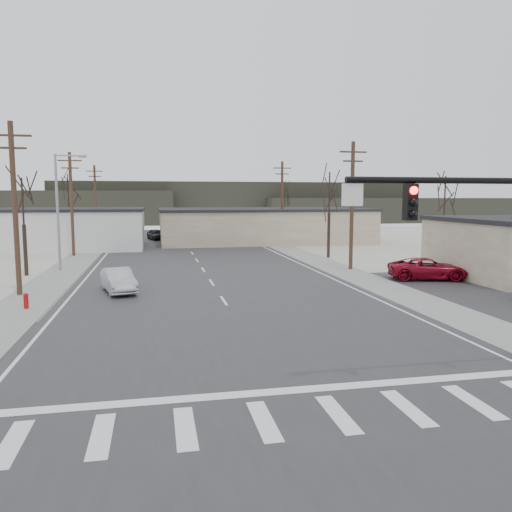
{
  "coord_description": "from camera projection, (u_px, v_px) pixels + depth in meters",
  "views": [
    {
      "loc": [
        -3.61,
        -18.9,
        5.74
      ],
      "look_at": [
        1.64,
        7.08,
        2.6
      ],
      "focal_mm": 35.0,
      "sensor_mm": 36.0,
      "label": 1
    }
  ],
  "objects": [
    {
      "name": "upole_left_b",
      "position": [
        15.0,
        206.0,
        28.59
      ],
      "size": [
        2.2,
        0.3,
        10.0
      ],
      "color": "#4C3223",
      "rests_on": "ground"
    },
    {
      "name": "sedan_crossing",
      "position": [
        118.0,
        280.0,
        30.0
      ],
      "size": [
        2.54,
        4.55,
        1.42
      ],
      "primitive_type": "imported",
      "rotation": [
        0.0,
        0.0,
        0.25
      ],
      "color": "#A4AAAF",
      "rests_on": "main_road"
    },
    {
      "name": "cross_road",
      "position": [
        251.0,
        342.0,
        19.78
      ],
      "size": [
        90.0,
        10.0,
        0.04
      ],
      "primitive_type": "cube",
      "color": "#2A292C",
      "rests_on": "ground"
    },
    {
      "name": "tree_left_near",
      "position": [
        23.0,
        204.0,
        36.08
      ],
      "size": [
        3.3,
        3.3,
        7.35
      ],
      "color": "#30231D",
      "rests_on": "ground"
    },
    {
      "name": "fire_hydrant",
      "position": [
        26.0,
        301.0,
        25.51
      ],
      "size": [
        0.24,
        0.24,
        0.87
      ],
      "color": "#A50C0C",
      "rests_on": "ground"
    },
    {
      "name": "main_road",
      "position": [
        210.0,
        280.0,
        34.38
      ],
      "size": [
        18.0,
        110.0,
        0.05
      ],
      "primitive_type": "cube",
      "color": "#2A292C",
      "rests_on": "ground"
    },
    {
      "name": "tree_right_mid",
      "position": [
        329.0,
        195.0,
        46.85
      ],
      "size": [
        3.74,
        3.74,
        8.33
      ],
      "color": "#30231D",
      "rests_on": "ground"
    },
    {
      "name": "hill_center",
      "position": [
        237.0,
        202.0,
        115.65
      ],
      "size": [
        80.0,
        18.0,
        9.0
      ],
      "primitive_type": "cube",
      "color": "#333026",
      "rests_on": "ground"
    },
    {
      "name": "sidewalk_right",
      "position": [
        331.0,
        266.0,
        41.33
      ],
      "size": [
        3.0,
        90.0,
        0.06
      ],
      "primitive_type": "cube",
      "color": "gray",
      "rests_on": "ground"
    },
    {
      "name": "car_far_b",
      "position": [
        156.0,
        234.0,
        66.81
      ],
      "size": [
        2.84,
        4.54,
        1.44
      ],
      "primitive_type": "imported",
      "rotation": [
        0.0,
        0.0,
        0.29
      ],
      "color": "black",
      "rests_on": "main_road"
    },
    {
      "name": "building_right_far",
      "position": [
        263.0,
        225.0,
        64.32
      ],
      "size": [
        26.3,
        14.3,
        4.3
      ],
      "color": "beige",
      "rests_on": "ground"
    },
    {
      "name": "ground",
      "position": [
        251.0,
        342.0,
        19.78
      ],
      "size": [
        140.0,
        140.0,
        0.0
      ],
      "primitive_type": "plane",
      "color": "silver",
      "rests_on": "ground"
    },
    {
      "name": "sidewalk_left",
      "position": [
        61.0,
        274.0,
        37.16
      ],
      "size": [
        3.0,
        90.0,
        0.06
      ],
      "primitive_type": "cube",
      "color": "gray",
      "rests_on": "ground"
    },
    {
      "name": "tree_right_far",
      "position": [
        285.0,
        198.0,
        72.69
      ],
      "size": [
        3.52,
        3.52,
        7.84
      ],
      "color": "#30231D",
      "rests_on": "ground"
    },
    {
      "name": "upole_right_b",
      "position": [
        282.0,
        201.0,
        60.36
      ],
      "size": [
        2.2,
        0.3,
        10.0
      ],
      "color": "#4C3223",
      "rests_on": "ground"
    },
    {
      "name": "building_left_far",
      "position": [
        42.0,
        229.0,
        55.31
      ],
      "size": [
        22.3,
        12.3,
        4.5
      ],
      "color": "silver",
      "rests_on": "ground"
    },
    {
      "name": "hill_right",
      "position": [
        388.0,
        210.0,
        116.89
      ],
      "size": [
        60.0,
        18.0,
        5.5
      ],
      "primitive_type": "cube",
      "color": "#333026",
      "rests_on": "ground"
    },
    {
      "name": "tree_left_far",
      "position": [
        68.0,
        193.0,
        61.07
      ],
      "size": [
        3.96,
        3.96,
        8.82
      ],
      "color": "#30231D",
      "rests_on": "ground"
    },
    {
      "name": "car_far_a",
      "position": [
        218.0,
        231.0,
        70.45
      ],
      "size": [
        2.89,
        6.08,
        1.71
      ],
      "primitive_type": "imported",
      "rotation": [
        0.0,
        0.0,
        3.23
      ],
      "color": "black",
      "rests_on": "main_road"
    },
    {
      "name": "upole_right_a",
      "position": [
        352.0,
        204.0,
        38.95
      ],
      "size": [
        2.2,
        0.3,
        10.0
      ],
      "color": "#4C3223",
      "rests_on": "ground"
    },
    {
      "name": "car_parked_red",
      "position": [
        428.0,
        269.0,
        34.65
      ],
      "size": [
        5.79,
        3.7,
        1.49
      ],
      "primitive_type": "imported",
      "rotation": [
        0.0,
        0.0,
        1.32
      ],
      "color": "maroon",
      "rests_on": "parking_lot"
    },
    {
      "name": "upole_left_d",
      "position": [
        96.0,
        201.0,
        67.52
      ],
      "size": [
        2.2,
        0.3,
        10.0
      ],
      "color": "#4C3223",
      "rests_on": "ground"
    },
    {
      "name": "car_parked_dark_a",
      "position": [
        508.0,
        268.0,
        34.86
      ],
      "size": [
        4.89,
        2.94,
        1.56
      ],
      "primitive_type": "imported",
      "rotation": [
        0.0,
        0.0,
        1.32
      ],
      "color": "black",
      "rests_on": "parking_lot"
    },
    {
      "name": "tree_lot",
      "position": [
        445.0,
        199.0,
        44.86
      ],
      "size": [
        3.52,
        3.52,
        7.84
      ],
      "color": "#30231D",
      "rests_on": "ground"
    },
    {
      "name": "streetlight_main",
      "position": [
        60.0,
        206.0,
        38.47
      ],
      "size": [
        2.4,
        0.25,
        9.0
      ],
      "color": "gray",
      "rests_on": "ground"
    },
    {
      "name": "upole_left_c",
      "position": [
        72.0,
        202.0,
        48.05
      ],
      "size": [
        2.2,
        0.3,
        10.0
      ],
      "color": "#4C3223",
      "rests_on": "ground"
    }
  ]
}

